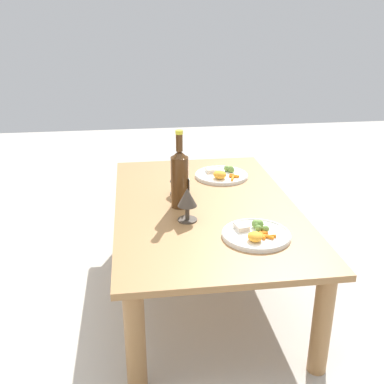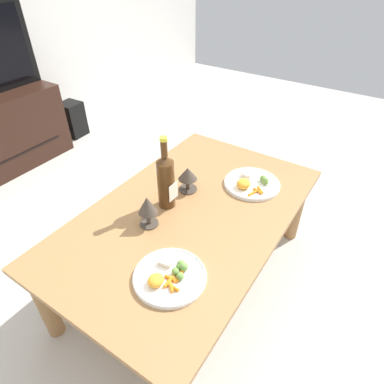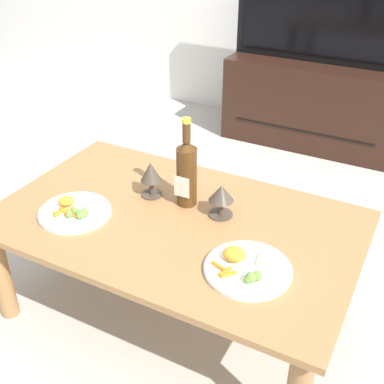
% 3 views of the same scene
% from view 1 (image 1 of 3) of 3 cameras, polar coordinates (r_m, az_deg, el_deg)
% --- Properties ---
extents(ground_plane, '(6.40, 6.40, 0.00)m').
position_cam_1_polar(ground_plane, '(2.21, 1.50, -12.01)').
color(ground_plane, '#B7B2A8').
extents(dining_table, '(1.28, 0.78, 0.44)m').
position_cam_1_polar(dining_table, '(2.03, 1.60, -3.22)').
color(dining_table, '#9E7042').
rests_on(dining_table, ground_plane).
extents(wine_bottle, '(0.08, 0.08, 0.34)m').
position_cam_1_polar(wine_bottle, '(1.92, -1.56, 1.90)').
color(wine_bottle, '#4C2D14').
rests_on(wine_bottle, dining_table).
extents(goblet_left, '(0.08, 0.08, 0.14)m').
position_cam_1_polar(goblet_left, '(1.81, -0.60, -0.91)').
color(goblet_left, '#473D33').
rests_on(goblet_left, dining_table).
extents(goblet_right, '(0.09, 0.09, 0.12)m').
position_cam_1_polar(goblet_right, '(2.08, -1.60, 1.88)').
color(goblet_right, '#473D33').
rests_on(goblet_right, dining_table).
extents(dinner_plate_left, '(0.26, 0.26, 0.05)m').
position_cam_1_polar(dinner_plate_left, '(1.73, 8.06, -5.23)').
color(dinner_plate_left, white).
rests_on(dinner_plate_left, dining_table).
extents(dinner_plate_right, '(0.27, 0.27, 0.05)m').
position_cam_1_polar(dinner_plate_right, '(2.32, 3.73, 2.19)').
color(dinner_plate_right, white).
rests_on(dinner_plate_right, dining_table).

